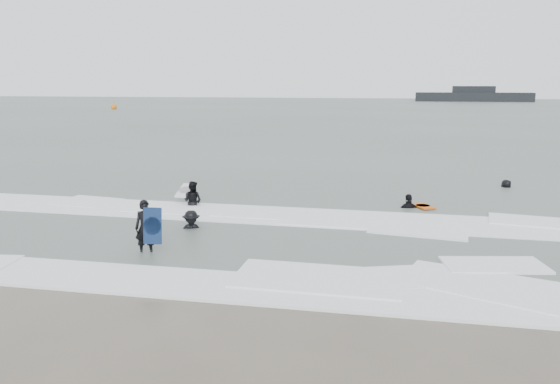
% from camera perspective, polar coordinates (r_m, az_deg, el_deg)
% --- Properties ---
extents(ground, '(320.00, 320.00, 0.00)m').
position_cam_1_polar(ground, '(12.99, -4.73, -9.00)').
color(ground, brown).
rests_on(ground, ground).
extents(sea, '(320.00, 320.00, 0.00)m').
position_cam_1_polar(sea, '(91.82, 10.06, 8.33)').
color(sea, '#47544C').
rests_on(sea, ground).
extents(surfer_centre, '(0.64, 0.52, 1.51)m').
position_cam_1_polar(surfer_centre, '(15.12, -13.75, -6.36)').
color(surfer_centre, black).
rests_on(surfer_centre, ground).
extents(surfer_wading, '(0.83, 0.70, 1.52)m').
position_cam_1_polar(surfer_wading, '(20.48, -9.09, -1.55)').
color(surfer_wading, black).
rests_on(surfer_wading, ground).
extents(surfer_breaker, '(1.10, 0.91, 1.49)m').
position_cam_1_polar(surfer_breaker, '(17.25, -9.24, -3.98)').
color(surfer_breaker, black).
rests_on(surfer_breaker, ground).
extents(surfer_right_near, '(1.08, 0.69, 1.70)m').
position_cam_1_polar(surfer_right_near, '(20.45, 13.31, -1.73)').
color(surfer_right_near, black).
rests_on(surfer_right_near, ground).
extents(surfer_right_far, '(0.89, 0.82, 1.53)m').
position_cam_1_polar(surfer_right_far, '(25.78, 22.55, 0.36)').
color(surfer_right_far, black).
rests_on(surfer_right_far, ground).
extents(surf_foam, '(30.03, 9.06, 0.09)m').
position_cam_1_polar(surf_foam, '(16.38, -0.97, -4.51)').
color(surf_foam, white).
rests_on(surf_foam, ground).
extents(bodyboards, '(9.43, 7.93, 1.25)m').
position_cam_1_polar(bodyboards, '(18.25, -1.64, -1.38)').
color(bodyboards, '#0E1F42').
rests_on(bodyboards, ground).
extents(buoy, '(1.00, 1.00, 1.65)m').
position_cam_1_polar(buoy, '(101.92, -16.96, 8.49)').
color(buoy, '#D16409').
rests_on(buoy, ground).
extents(vessel_horizon, '(28.17, 5.03, 3.82)m').
position_cam_1_polar(vessel_horizon, '(147.64, 19.54, 9.44)').
color(vessel_horizon, black).
rests_on(vessel_horizon, ground).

